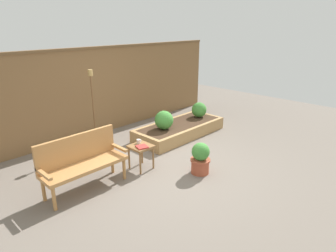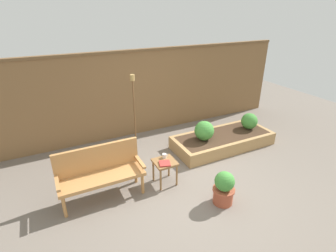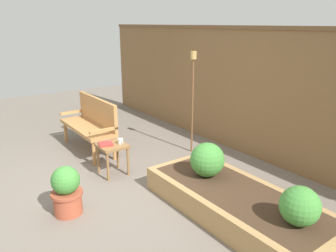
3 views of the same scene
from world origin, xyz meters
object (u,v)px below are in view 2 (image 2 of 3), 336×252
at_px(book_on_table, 165,163).
at_px(shrub_far_corner, 249,121).
at_px(cup_on_table, 164,156).
at_px(shrub_near_bench, 204,131).
at_px(garden_bench, 100,169).
at_px(tiki_torch, 134,100).
at_px(potted_boxwood, 224,188).
at_px(side_table, 165,165).

distance_m(book_on_table, shrub_far_corner, 2.80).
xyz_separation_m(cup_on_table, shrub_near_bench, (1.27, 0.57, 0.00)).
height_order(garden_bench, tiki_torch, tiki_torch).
bearing_deg(book_on_table, shrub_far_corner, 33.33).
bearing_deg(potted_boxwood, side_table, 124.87).
bearing_deg(potted_boxwood, cup_on_table, 119.76).
xyz_separation_m(book_on_table, shrub_near_bench, (1.36, 0.77, 0.03)).
distance_m(garden_bench, potted_boxwood, 2.13).
distance_m(side_table, book_on_table, 0.13).
distance_m(garden_bench, tiki_torch, 1.89).
xyz_separation_m(garden_bench, potted_boxwood, (1.80, -1.12, -0.24)).
relative_size(garden_bench, tiki_torch, 0.82).
bearing_deg(shrub_far_corner, cup_on_table, -167.57).
distance_m(side_table, potted_boxwood, 1.14).
bearing_deg(side_table, potted_boxwood, -55.13).
distance_m(side_table, shrub_near_bench, 1.50).
height_order(garden_bench, cup_on_table, garden_bench).
bearing_deg(potted_boxwood, shrub_far_corner, 39.09).
bearing_deg(tiki_torch, shrub_far_corner, -17.93).
xyz_separation_m(shrub_near_bench, shrub_far_corner, (1.33, 0.00, -0.02)).
bearing_deg(shrub_near_bench, potted_boxwood, -112.43).
distance_m(side_table, tiki_torch, 1.75).
relative_size(garden_bench, shrub_far_corner, 3.63).
relative_size(garden_bench, potted_boxwood, 2.38).
xyz_separation_m(garden_bench, shrub_near_bench, (2.47, 0.51, -0.02)).
bearing_deg(shrub_far_corner, tiki_torch, 162.07).
bearing_deg(shrub_near_bench, garden_bench, -168.38).
bearing_deg(shrub_near_bench, shrub_far_corner, 0.00).
distance_m(side_table, shrub_far_corner, 2.74).
distance_m(shrub_far_corner, tiki_torch, 2.89).
xyz_separation_m(side_table, tiki_torch, (-0.01, 1.55, 0.80)).
xyz_separation_m(side_table, shrub_near_bench, (1.32, 0.69, 0.13)).
distance_m(garden_bench, book_on_table, 1.14).
relative_size(cup_on_table, book_on_table, 0.58).
relative_size(potted_boxwood, shrub_far_corner, 1.53).
relative_size(book_on_table, shrub_far_corner, 0.50).
height_order(cup_on_table, book_on_table, cup_on_table).
bearing_deg(garden_bench, book_on_table, -13.48).
bearing_deg(shrub_far_corner, garden_bench, -172.39).
relative_size(side_table, book_on_table, 2.43).
relative_size(book_on_table, tiki_torch, 0.11).
xyz_separation_m(garden_bench, cup_on_table, (1.20, -0.07, -0.02)).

